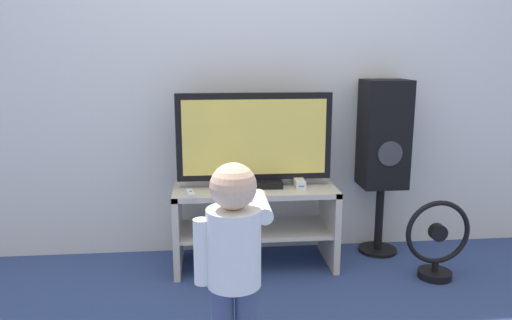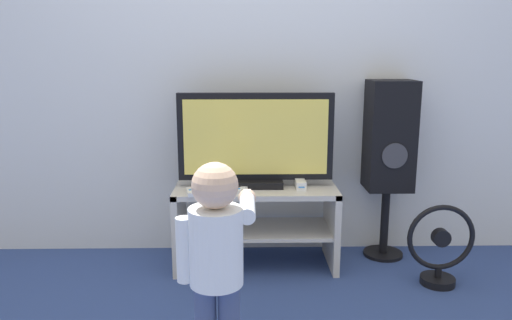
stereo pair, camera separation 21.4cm
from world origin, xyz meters
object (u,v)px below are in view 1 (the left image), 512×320
object	(u,v)px
game_console	(299,183)
floor_fan	(437,243)
child	(234,248)
speaker_tower	(383,139)
remote_secondary	(240,191)
television	(254,141)
remote_primary	(191,193)

from	to	relation	value
game_console	floor_fan	bearing A→B (deg)	-19.38
child	speaker_tower	xyz separation A→B (m)	(0.97, 1.06, 0.23)
remote_secondary	speaker_tower	xyz separation A→B (m)	(0.89, 0.25, 0.23)
child	floor_fan	world-z (taller)	child
game_console	child	world-z (taller)	child
television	remote_secondary	xyz separation A→B (m)	(-0.09, -0.15, -0.25)
television	child	xyz separation A→B (m)	(-0.17, -0.97, -0.25)
television	game_console	world-z (taller)	television
remote_primary	game_console	bearing A→B (deg)	11.19
remote_primary	speaker_tower	xyz separation A→B (m)	(1.16, 0.27, 0.23)
game_console	television	bearing A→B (deg)	169.51
television	floor_fan	bearing A→B (deg)	-17.17
television	child	size ratio (longest dim) A/B	1.06
remote_primary	child	distance (m)	0.82
remote_primary	speaker_tower	world-z (taller)	speaker_tower
speaker_tower	child	bearing A→B (deg)	-132.30
remote_primary	television	bearing A→B (deg)	24.97
game_console	floor_fan	size ratio (longest dim) A/B	0.37
speaker_tower	game_console	bearing A→B (deg)	-165.27
television	game_console	size ratio (longest dim) A/B	5.30
television	remote_primary	size ratio (longest dim) A/B	6.62
child	television	bearing A→B (deg)	80.00
remote_secondary	remote_primary	bearing A→B (deg)	-176.19
game_console	floor_fan	xyz separation A→B (m)	(0.74, -0.26, -0.30)
remote_primary	speaker_tower	bearing A→B (deg)	12.86
game_console	remote_secondary	size ratio (longest dim) A/B	1.29
game_console	child	size ratio (longest dim) A/B	0.20
game_console	floor_fan	world-z (taller)	game_console
floor_fan	remote_primary	bearing A→B (deg)	174.23
television	child	bearing A→B (deg)	-100.00
child	speaker_tower	world-z (taller)	speaker_tower
remote_secondary	child	distance (m)	0.82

